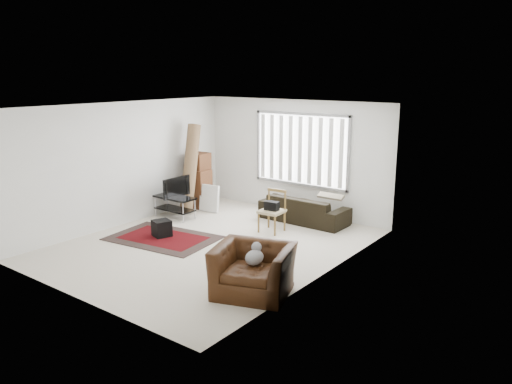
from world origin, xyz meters
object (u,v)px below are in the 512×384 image
Objects in this scene: moving_boxes at (199,182)px; armchair at (253,267)px; tv_stand at (175,202)px; sofa at (304,205)px; side_chair at (272,209)px.

moving_boxes is 0.96× the size of armchair.
sofa is (2.58, 1.53, 0.03)m from tv_stand.
tv_stand is 2.47m from side_chair.
moving_boxes is at bearing 10.57° from sofa.
moving_boxes is 0.67× the size of sofa.
side_chair is at bearing 100.34° from armchair.
moving_boxes reaches higher than side_chair.
sofa is at bearing 90.91° from armchair.
moving_boxes is 2.68m from side_chair.
sofa is (2.78, 0.48, -0.25)m from moving_boxes.
sofa is 1.04m from side_chair.
sofa is 1.42× the size of armchair.
sofa is at bearing 77.39° from side_chair.
armchair is (1.37, -3.72, 0.04)m from sofa.
armchair reaches higher than tv_stand.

